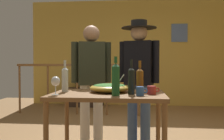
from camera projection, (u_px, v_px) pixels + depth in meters
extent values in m
cube|color=gold|center=(137.00, 53.00, 6.61)|extent=(5.63, 0.10, 2.76)
cube|color=#5973A4|center=(179.00, 33.00, 6.42)|extent=(0.40, 0.03, 0.46)
cylinder|color=brown|center=(20.00, 90.00, 5.52)|extent=(0.04, 0.04, 1.04)
cylinder|color=brown|center=(48.00, 90.00, 5.46)|extent=(0.04, 0.04, 1.04)
cylinder|color=brown|center=(77.00, 90.00, 5.39)|extent=(0.04, 0.04, 1.04)
cylinder|color=brown|center=(107.00, 91.00, 5.33)|extent=(0.04, 0.04, 1.04)
cylinder|color=brown|center=(137.00, 91.00, 5.26)|extent=(0.04, 0.04, 1.04)
cube|color=brown|center=(77.00, 65.00, 5.38)|extent=(2.66, 0.07, 0.05)
cube|color=brown|center=(137.00, 89.00, 5.26)|extent=(0.10, 0.10, 1.14)
cube|color=#38281E|center=(85.00, 97.00, 6.42)|extent=(0.90, 0.40, 0.47)
cube|color=black|center=(85.00, 87.00, 6.42)|extent=(0.20, 0.12, 0.02)
cylinder|color=black|center=(85.00, 85.00, 6.42)|extent=(0.03, 0.03, 0.08)
cube|color=black|center=(85.00, 79.00, 6.38)|extent=(0.49, 0.06, 0.27)
cube|color=black|center=(85.00, 79.00, 6.35)|extent=(0.45, 0.01, 0.24)
cube|color=brown|center=(108.00, 95.00, 2.60)|extent=(1.16, 0.77, 0.04)
cylinder|color=brown|center=(67.00, 124.00, 3.01)|extent=(0.05, 0.05, 0.75)
cylinder|color=brown|center=(158.00, 126.00, 2.90)|extent=(0.05, 0.05, 0.75)
ellipsoid|color=gold|center=(109.00, 88.00, 2.67)|extent=(0.42, 0.42, 0.09)
ellipsoid|color=#38702D|center=(109.00, 86.00, 2.67)|extent=(0.34, 0.34, 0.04)
cylinder|color=silver|center=(117.00, 84.00, 2.66)|extent=(0.15, 0.01, 0.21)
cylinder|color=silver|center=(56.00, 95.00, 2.44)|extent=(0.08, 0.08, 0.01)
cylinder|color=silver|center=(56.00, 90.00, 2.44)|extent=(0.01, 0.01, 0.09)
ellipsoid|color=silver|center=(56.00, 81.00, 2.43)|extent=(0.09, 0.09, 0.09)
cylinder|color=#1E5628|center=(116.00, 81.00, 2.38)|extent=(0.08, 0.08, 0.28)
cone|color=#1E5628|center=(116.00, 65.00, 2.38)|extent=(0.08, 0.08, 0.03)
cylinder|color=#1E5628|center=(116.00, 60.00, 2.38)|extent=(0.03, 0.03, 0.06)
cylinder|color=brown|center=(140.00, 82.00, 2.67)|extent=(0.08, 0.08, 0.23)
cone|color=brown|center=(140.00, 69.00, 2.67)|extent=(0.08, 0.08, 0.03)
cylinder|color=brown|center=(140.00, 64.00, 2.67)|extent=(0.03, 0.03, 0.08)
cylinder|color=silver|center=(65.00, 81.00, 2.72)|extent=(0.07, 0.07, 0.24)
cone|color=silver|center=(65.00, 68.00, 2.71)|extent=(0.07, 0.07, 0.03)
cylinder|color=silver|center=(65.00, 63.00, 2.71)|extent=(0.03, 0.03, 0.07)
cylinder|color=black|center=(131.00, 82.00, 2.49)|extent=(0.07, 0.07, 0.24)
cone|color=black|center=(131.00, 69.00, 2.48)|extent=(0.07, 0.07, 0.03)
cylinder|color=black|center=(131.00, 63.00, 2.48)|extent=(0.03, 0.03, 0.08)
cylinder|color=#B7332D|center=(152.00, 90.00, 2.49)|extent=(0.09, 0.09, 0.08)
torus|color=#B7332D|center=(157.00, 90.00, 2.48)|extent=(0.05, 0.01, 0.05)
cylinder|color=#3866B2|center=(140.00, 91.00, 2.38)|extent=(0.07, 0.07, 0.09)
torus|color=#3866B2|center=(145.00, 91.00, 2.37)|extent=(0.05, 0.01, 0.05)
cylinder|color=beige|center=(98.00, 114.00, 3.43)|extent=(0.13, 0.13, 0.81)
cylinder|color=beige|center=(85.00, 115.00, 3.39)|extent=(0.13, 0.13, 0.81)
cube|color=#2D3323|center=(91.00, 63.00, 3.39)|extent=(0.40, 0.31, 0.58)
cylinder|color=#2D3323|center=(108.00, 62.00, 3.43)|extent=(0.09, 0.09, 0.55)
cylinder|color=#2D3323|center=(75.00, 62.00, 3.35)|extent=(0.09, 0.09, 0.55)
sphere|color=#A37556|center=(91.00, 34.00, 3.38)|extent=(0.22, 0.22, 0.22)
cylinder|color=#3D5684|center=(145.00, 116.00, 3.31)|extent=(0.13, 0.13, 0.82)
cylinder|color=#3D5684|center=(132.00, 115.00, 3.38)|extent=(0.13, 0.13, 0.82)
cube|color=black|center=(139.00, 63.00, 3.33)|extent=(0.40, 0.31, 0.58)
cylinder|color=black|center=(156.00, 62.00, 3.24)|extent=(0.09, 0.09, 0.55)
cylinder|color=black|center=(123.00, 62.00, 3.41)|extent=(0.09, 0.09, 0.55)
sphere|color=#D8A884|center=(139.00, 33.00, 3.32)|extent=(0.22, 0.22, 0.22)
cylinder|color=black|center=(139.00, 28.00, 3.31)|extent=(0.47, 0.47, 0.01)
cylinder|color=black|center=(139.00, 24.00, 3.31)|extent=(0.21, 0.21, 0.10)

